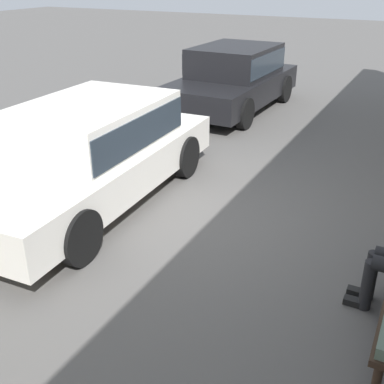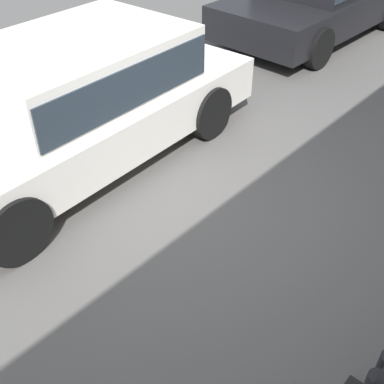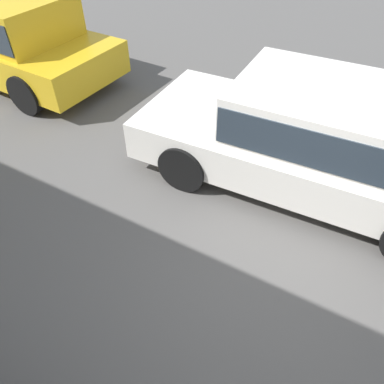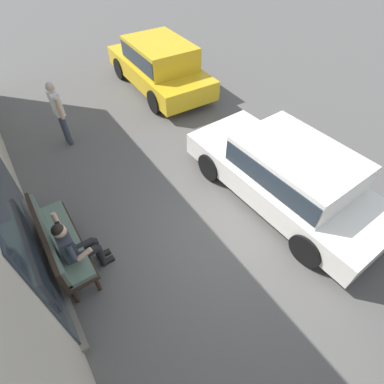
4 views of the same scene
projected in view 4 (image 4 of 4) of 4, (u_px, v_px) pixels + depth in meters
The scene contains 6 objects.
ground_plane at pixel (226, 231), 6.12m from camera, with size 60.00×60.00×0.00m, color #565451.
bench at pixel (57, 241), 5.23m from camera, with size 1.97×0.55×1.04m.
person_on_phone at pixel (75, 246), 5.00m from camera, with size 0.73×0.74×1.38m.
parked_car_mid at pixel (289, 172), 6.21m from camera, with size 4.61×2.10×1.42m.
parked_car_far at pixel (159, 63), 9.74m from camera, with size 4.43×2.04×1.54m.
pedestrian_standing at pixel (58, 109), 7.46m from camera, with size 0.55×0.22×1.73m.
Camera 4 is at (-2.65, 2.60, 4.98)m, focal length 28.00 mm.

